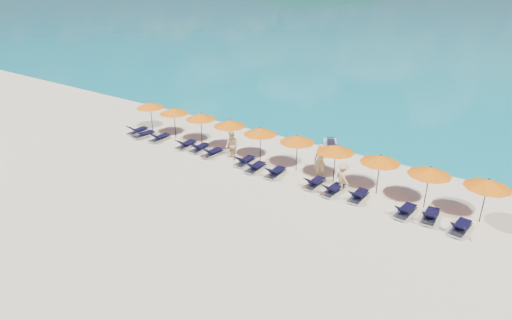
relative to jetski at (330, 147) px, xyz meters
The scene contains 32 objects.
ground 9.48m from the jetski, 99.04° to the right, with size 1400.00×1400.00×0.00m, color beige.
headland_main 611.51m from the jetski, 119.60° to the left, with size 374.00×242.00×126.50m.
headland_small 572.19m from the jetski, 105.38° to the left, with size 162.00×126.00×85.50m.
jetski is the anchor object (origin of this frame).
beachgoer_a 4.09m from the jetski, 72.00° to the right, with size 0.72×0.47×1.98m, color tan.
beachgoer_b 6.64m from the jetski, 132.80° to the right, with size 0.89×0.52×1.84m, color tan.
beachgoer_c 5.73m from the jetski, 57.05° to the right, with size 1.05×0.49×1.62m, color tan.
umbrella_0 13.57m from the jetski, 162.46° to the right, with size 2.10×2.10×2.28m.
umbrella_1 11.24m from the jetski, 158.45° to the right, with size 2.10×2.10×2.28m.
umbrella_2 8.98m from the jetski, 153.36° to the right, with size 2.10×2.10×2.28m.
umbrella_3 6.87m from the jetski, 143.38° to the right, with size 2.10×2.10×2.28m.
umbrella_4 5.23m from the jetski, 124.85° to the right, with size 2.10×2.10×2.28m.
umbrella_5 4.31m from the jetski, 93.72° to the right, with size 2.10×2.10×2.28m.
umbrella_6 4.92m from the jetski, 61.01° to the right, with size 2.10×2.10×2.28m.
umbrella_7 6.45m from the jetski, 40.12° to the right, with size 2.10×2.10×2.28m.
umbrella_8 8.50m from the jetski, 29.24° to the right, with size 2.10×2.10×2.28m.
umbrella_9 10.70m from the jetski, 21.80° to the right, with size 2.10×2.10×2.28m.
lounger_0 14.24m from the jetski, 158.90° to the right, with size 0.63×1.70×0.66m.
lounger_1 13.41m from the jetski, 156.32° to the right, with size 0.74×1.74×0.66m.
lounger_2 11.99m from the jetski, 154.16° to the right, with size 0.63×1.70×0.66m.
lounger_3 9.75m from the jetski, 148.46° to the right, with size 0.72×1.74×0.66m.
lounger_4 8.73m from the jetski, 144.88° to the right, with size 0.77×1.75×0.66m.
lounger_5 7.83m from the jetski, 138.66° to the right, with size 0.65×1.71×0.66m.
lounger_6 6.03m from the jetski, 123.32° to the right, with size 0.70×1.73×0.66m.
lounger_7 5.85m from the jetski, 112.44° to the right, with size 0.73×1.74×0.66m.
lounger_8 5.40m from the jetski, 99.02° to the right, with size 0.74×1.74×0.66m.
lounger_9 5.48m from the jetski, 72.14° to the right, with size 0.67×1.72×0.66m.
lounger_10 6.10m from the jetski, 61.91° to the right, with size 0.74×1.74×0.66m.
lounger_11 6.74m from the jetski, 50.80° to the right, with size 0.66×1.71×0.66m.
lounger_12 8.63m from the jetski, 38.52° to the right, with size 0.74×1.74×0.66m.
lounger_13 9.40m from the jetski, 33.23° to the right, with size 0.72×1.74×0.66m.
lounger_14 10.71m from the jetski, 30.22° to the right, with size 0.77×1.75×0.66m.
Camera 1 is at (13.03, -14.92, 10.56)m, focal length 30.00 mm.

